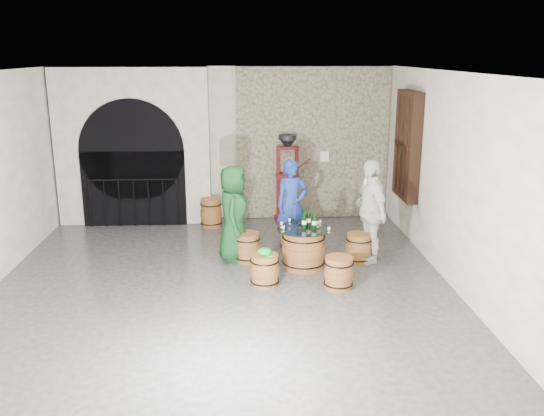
{
  "coord_description": "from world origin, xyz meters",
  "views": [
    {
      "loc": [
        0.34,
        -8.07,
        3.47
      ],
      "look_at": [
        0.79,
        0.84,
        1.05
      ],
      "focal_mm": 38.0,
      "sensor_mm": 36.0,
      "label": 1
    }
  ],
  "objects_px": {
    "wine_bottle_center": "(314,221)",
    "corking_press": "(287,172)",
    "barrel_table": "(304,248)",
    "side_barrel": "(211,213)",
    "person_white": "(370,211)",
    "barrel_stool_right": "(359,248)",
    "barrel_stool_near_right": "(339,273)",
    "person_green": "(234,213)",
    "barrel_stool_near_left": "(265,270)",
    "wine_bottle_left": "(304,220)",
    "barrel_stool_far": "(292,235)",
    "wine_bottle_right": "(308,218)",
    "person_blue": "(292,204)",
    "barrel_stool_left": "(247,247)"
  },
  "relations": [
    {
      "from": "person_green",
      "to": "person_blue",
      "type": "relative_size",
      "value": 1.02
    },
    {
      "from": "wine_bottle_left",
      "to": "side_barrel",
      "type": "bearing_deg",
      "value": 124.81
    },
    {
      "from": "person_blue",
      "to": "side_barrel",
      "type": "relative_size",
      "value": 2.74
    },
    {
      "from": "wine_bottle_center",
      "to": "corking_press",
      "type": "distance_m",
      "value": 2.75
    },
    {
      "from": "corking_press",
      "to": "barrel_table",
      "type": "bearing_deg",
      "value": -91.33
    },
    {
      "from": "barrel_table",
      "to": "wine_bottle_right",
      "type": "xyz_separation_m",
      "value": [
        0.09,
        0.14,
        0.47
      ]
    },
    {
      "from": "wine_bottle_center",
      "to": "barrel_stool_right",
      "type": "bearing_deg",
      "value": 16.39
    },
    {
      "from": "corking_press",
      "to": "wine_bottle_left",
      "type": "bearing_deg",
      "value": -91.15
    },
    {
      "from": "person_white",
      "to": "side_barrel",
      "type": "bearing_deg",
      "value": -139.38
    },
    {
      "from": "person_blue",
      "to": "side_barrel",
      "type": "xyz_separation_m",
      "value": [
        -1.54,
        1.36,
        -0.52
      ]
    },
    {
      "from": "wine_bottle_center",
      "to": "side_barrel",
      "type": "relative_size",
      "value": 0.55
    },
    {
      "from": "barrel_stool_left",
      "to": "barrel_stool_far",
      "type": "height_order",
      "value": "same"
    },
    {
      "from": "barrel_stool_far",
      "to": "barrel_stool_right",
      "type": "height_order",
      "value": "same"
    },
    {
      "from": "barrel_stool_near_right",
      "to": "barrel_stool_near_left",
      "type": "bearing_deg",
      "value": 171.97
    },
    {
      "from": "barrel_stool_right",
      "to": "side_barrel",
      "type": "height_order",
      "value": "side_barrel"
    },
    {
      "from": "barrel_stool_near_right",
      "to": "side_barrel",
      "type": "bearing_deg",
      "value": 122.39
    },
    {
      "from": "barrel_table",
      "to": "wine_bottle_right",
      "type": "height_order",
      "value": "wine_bottle_right"
    },
    {
      "from": "barrel_stool_near_right",
      "to": "person_green",
      "type": "height_order",
      "value": "person_green"
    },
    {
      "from": "corking_press",
      "to": "side_barrel",
      "type": "bearing_deg",
      "value": -171.7
    },
    {
      "from": "barrel_stool_near_right",
      "to": "side_barrel",
      "type": "relative_size",
      "value": 0.84
    },
    {
      "from": "barrel_stool_near_left",
      "to": "corking_press",
      "type": "height_order",
      "value": "corking_press"
    },
    {
      "from": "person_white",
      "to": "side_barrel",
      "type": "height_order",
      "value": "person_white"
    },
    {
      "from": "wine_bottle_right",
      "to": "person_white",
      "type": "bearing_deg",
      "value": 6.49
    },
    {
      "from": "barrel_stool_near_left",
      "to": "person_green",
      "type": "height_order",
      "value": "person_green"
    },
    {
      "from": "barrel_stool_left",
      "to": "person_blue",
      "type": "height_order",
      "value": "person_blue"
    },
    {
      "from": "barrel_stool_near_right",
      "to": "barrel_table",
      "type": "bearing_deg",
      "value": 116.42
    },
    {
      "from": "person_white",
      "to": "corking_press",
      "type": "bearing_deg",
      "value": -165.59
    },
    {
      "from": "barrel_stool_right",
      "to": "side_barrel",
      "type": "bearing_deg",
      "value": 140.17
    },
    {
      "from": "side_barrel",
      "to": "barrel_stool_far",
      "type": "bearing_deg",
      "value": -42.47
    },
    {
      "from": "barrel_stool_far",
      "to": "wine_bottle_left",
      "type": "bearing_deg",
      "value": -83.44
    },
    {
      "from": "barrel_stool_right",
      "to": "barrel_stool_near_right",
      "type": "relative_size",
      "value": 1.0
    },
    {
      "from": "person_green",
      "to": "wine_bottle_left",
      "type": "bearing_deg",
      "value": -105.14
    },
    {
      "from": "barrel_table",
      "to": "person_white",
      "type": "relative_size",
      "value": 0.49
    },
    {
      "from": "barrel_table",
      "to": "wine_bottle_left",
      "type": "height_order",
      "value": "wine_bottle_left"
    },
    {
      "from": "barrel_stool_far",
      "to": "wine_bottle_right",
      "type": "height_order",
      "value": "wine_bottle_right"
    },
    {
      "from": "person_blue",
      "to": "person_white",
      "type": "distance_m",
      "value": 1.48
    },
    {
      "from": "person_green",
      "to": "person_blue",
      "type": "distance_m",
      "value": 1.2
    },
    {
      "from": "barrel_stool_left",
      "to": "barrel_stool_near_right",
      "type": "bearing_deg",
      "value": -42.42
    },
    {
      "from": "barrel_stool_near_left",
      "to": "wine_bottle_center",
      "type": "relative_size",
      "value": 1.54
    },
    {
      "from": "barrel_stool_left",
      "to": "wine_bottle_center",
      "type": "relative_size",
      "value": 1.54
    },
    {
      "from": "wine_bottle_center",
      "to": "wine_bottle_left",
      "type": "bearing_deg",
      "value": 166.52
    },
    {
      "from": "wine_bottle_center",
      "to": "side_barrel",
      "type": "bearing_deg",
      "value": 126.89
    },
    {
      "from": "person_white",
      "to": "wine_bottle_right",
      "type": "bearing_deg",
      "value": -95.37
    },
    {
      "from": "barrel_stool_far",
      "to": "barrel_stool_near_left",
      "type": "bearing_deg",
      "value": -108.26
    },
    {
      "from": "barrel_table",
      "to": "side_barrel",
      "type": "xyz_separation_m",
      "value": [
        -1.65,
        2.4,
        -0.04
      ]
    },
    {
      "from": "barrel_stool_near_left",
      "to": "person_white",
      "type": "bearing_deg",
      "value": 28.66
    },
    {
      "from": "person_green",
      "to": "corking_press",
      "type": "bearing_deg",
      "value": -20.66
    },
    {
      "from": "person_white",
      "to": "wine_bottle_right",
      "type": "distance_m",
      "value": 1.07
    },
    {
      "from": "barrel_stool_right",
      "to": "person_white",
      "type": "bearing_deg",
      "value": 12.76
    },
    {
      "from": "barrel_table",
      "to": "person_white",
      "type": "distance_m",
      "value": 1.3
    }
  ]
}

